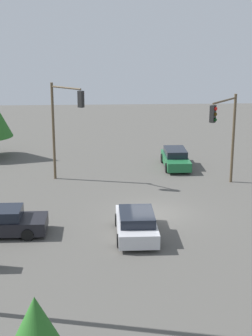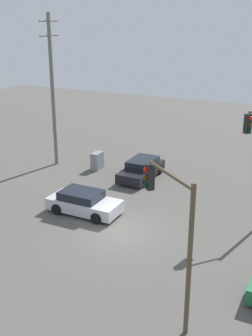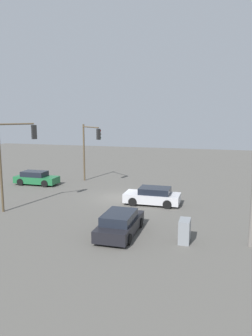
% 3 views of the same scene
% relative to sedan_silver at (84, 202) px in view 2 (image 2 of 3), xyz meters
% --- Properties ---
extents(ground_plane, '(80.00, 80.00, 0.00)m').
position_rel_sedan_silver_xyz_m(ground_plane, '(-1.21, -3.08, -0.66)').
color(ground_plane, '#54514C').
extents(sedan_silver, '(2.06, 4.36, 1.36)m').
position_rel_sedan_silver_xyz_m(sedan_silver, '(0.00, 0.00, 0.00)').
color(sedan_silver, silver).
rests_on(sedan_silver, ground_plane).
extents(sedan_dark, '(4.55, 2.04, 1.38)m').
position_rel_sedan_silver_xyz_m(sedan_dark, '(6.90, -0.64, -0.00)').
color(sedan_dark, black).
rests_on(sedan_dark, ground_plane).
extents(traffic_signal_main, '(2.30, 2.71, 5.98)m').
position_rel_sedan_silver_xyz_m(traffic_signal_main, '(-6.26, -7.80, 3.41)').
color(traffic_signal_main, brown).
rests_on(traffic_signal_main, ground_plane).
extents(utility_pole_tall, '(2.20, 0.28, 11.43)m').
position_rel_sedan_silver_xyz_m(utility_pole_tall, '(6.71, 6.75, 5.36)').
color(utility_pole_tall, slate).
rests_on(utility_pole_tall, ground_plane).
extents(electrical_cabinet, '(1.10, 0.60, 1.32)m').
position_rel_sedan_silver_xyz_m(electrical_cabinet, '(7.10, 3.20, -0.00)').
color(electrical_cabinet, gray).
rests_on(electrical_cabinet, ground_plane).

